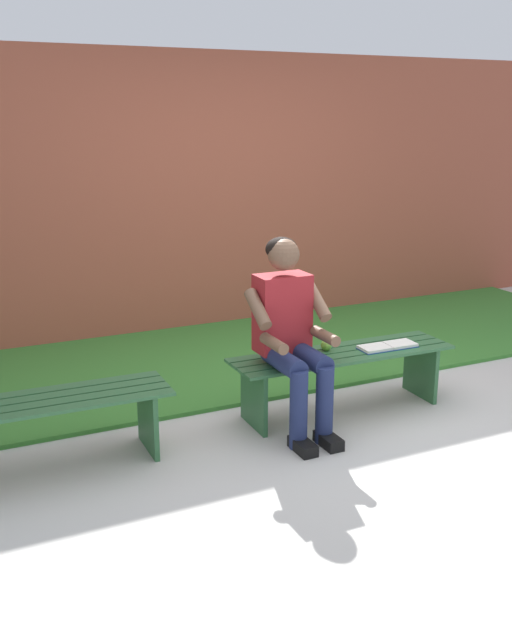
# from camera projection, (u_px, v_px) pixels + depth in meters

# --- Properties ---
(ground_plane) EXTENTS (10.00, 7.00, 0.04)m
(ground_plane) POSITION_uv_depth(u_px,v_px,m) (273.00, 518.00, 3.69)
(ground_plane) COLOR beige
(grass_strip) EXTENTS (9.00, 2.38, 0.03)m
(grass_strip) POSITION_uv_depth(u_px,v_px,m) (133.00, 362.00, 5.89)
(grass_strip) COLOR #387A2D
(grass_strip) RESTS_ON ground
(brick_wall) EXTENTS (9.50, 0.24, 2.51)m
(brick_wall) POSITION_uv_depth(u_px,v_px,m) (156.00, 195.00, 6.53)
(brick_wall) COLOR #9E4C38
(brick_wall) RESTS_ON ground
(bench_near) EXTENTS (1.56, 0.44, 0.42)m
(bench_near) POSITION_uv_depth(u_px,v_px,m) (342.00, 367.00, 4.89)
(bench_near) COLOR #2D6038
(bench_near) RESTS_ON ground
(bench_far) EXTENTS (1.59, 0.44, 0.42)m
(bench_far) POSITION_uv_depth(u_px,v_px,m) (30.00, 419.00, 4.05)
(bench_far) COLOR #2D6038
(bench_far) RESTS_ON ground
(person_seated) EXTENTS (0.50, 0.69, 1.23)m
(person_seated) POSITION_uv_depth(u_px,v_px,m) (291.00, 329.00, 4.52)
(person_seated) COLOR maroon
(person_seated) RESTS_ON ground
(apple) EXTENTS (0.07, 0.07, 0.07)m
(apple) POSITION_uv_depth(u_px,v_px,m) (326.00, 345.00, 4.88)
(apple) COLOR #72B738
(apple) RESTS_ON bench_near
(book_open) EXTENTS (0.41, 0.17, 0.02)m
(book_open) POSITION_uv_depth(u_px,v_px,m) (388.00, 346.00, 4.94)
(book_open) COLOR white
(book_open) RESTS_ON bench_near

